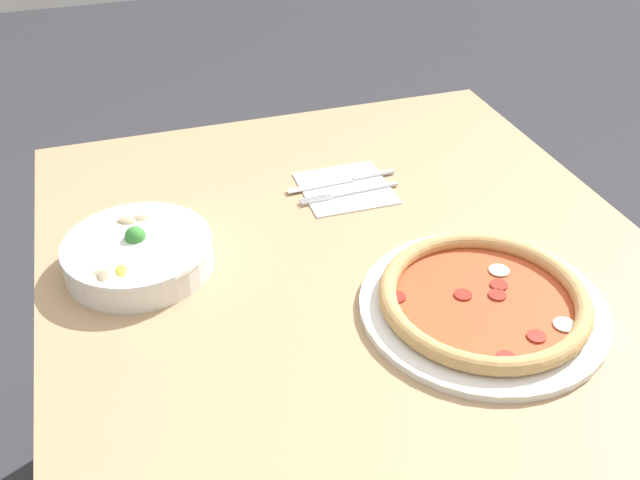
# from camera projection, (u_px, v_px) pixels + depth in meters

# --- Properties ---
(dining_table) EXTENTS (1.13, 0.98, 0.73)m
(dining_table) POSITION_uv_depth(u_px,v_px,m) (358.00, 314.00, 1.18)
(dining_table) COLOR tan
(dining_table) RESTS_ON ground_plane
(pizza) EXTENTS (0.36, 0.36, 0.04)m
(pizza) POSITION_uv_depth(u_px,v_px,m) (483.00, 301.00, 1.02)
(pizza) COLOR white
(pizza) RESTS_ON dining_table
(bowl) EXTENTS (0.23, 0.23, 0.07)m
(bowl) POSITION_uv_depth(u_px,v_px,m) (138.00, 252.00, 1.10)
(bowl) COLOR white
(bowl) RESTS_ON dining_table
(napkin) EXTENTS (0.16, 0.16, 0.00)m
(napkin) POSITION_uv_depth(u_px,v_px,m) (345.00, 188.00, 1.31)
(napkin) COLOR white
(napkin) RESTS_ON dining_table
(fork) EXTENTS (0.02, 0.19, 0.00)m
(fork) POSITION_uv_depth(u_px,v_px,m) (351.00, 192.00, 1.29)
(fork) COLOR silver
(fork) RESTS_ON napkin
(knife) EXTENTS (0.02, 0.21, 0.01)m
(knife) POSITION_uv_depth(u_px,v_px,m) (346.00, 180.00, 1.33)
(knife) COLOR silver
(knife) RESTS_ON napkin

